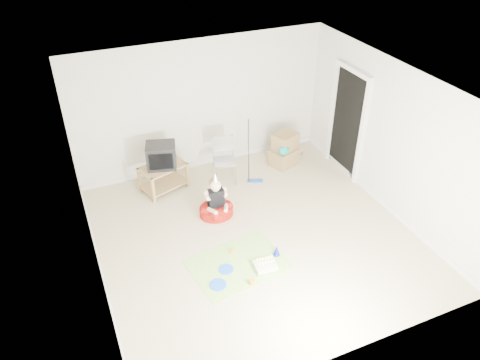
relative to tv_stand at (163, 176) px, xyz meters
name	(u,v)px	position (x,y,z in m)	size (l,w,h in m)	color
ground	(255,236)	(1.01, -1.92, -0.30)	(5.00, 5.00, 0.00)	#CBBA91
doorway_recess	(347,124)	(3.49, -0.72, 0.72)	(0.02, 0.90, 2.05)	black
tv_stand	(163,176)	(0.00, 0.00, 0.00)	(0.95, 0.75, 0.52)	#9A7645
crt_tv	(161,156)	(0.00, 0.00, 0.44)	(0.52, 0.43, 0.45)	black
folding_chair	(225,161)	(1.15, -0.20, 0.15)	(0.50, 0.48, 0.93)	#9B9BA0
cardboard_boxes	(284,150)	(2.50, -0.09, 0.03)	(0.64, 0.59, 0.68)	olive
floor_mop	(255,170)	(1.69, -0.45, -0.04)	(0.32, 0.38, 1.20)	#244BB7
book_pile	(295,151)	(2.93, 0.21, -0.26)	(0.28, 0.32, 0.09)	#216535
seated_woman	(216,206)	(0.62, -1.13, -0.11)	(0.62, 0.62, 0.87)	#A0160E
party_mat	(238,264)	(0.48, -2.42, -0.30)	(1.43, 1.04, 0.01)	#F83481
birthday_cake	(265,266)	(0.83, -2.67, -0.26)	(0.35, 0.29, 0.15)	white
blue_plate_near	(226,269)	(0.27, -2.46, -0.29)	(0.23, 0.23, 0.01)	blue
blue_plate_far	(218,285)	(0.05, -2.71, -0.29)	(0.25, 0.25, 0.01)	blue
orange_cup_near	(232,250)	(0.50, -2.13, -0.26)	(0.06, 0.06, 0.07)	orange
orange_cup_far	(252,282)	(0.51, -2.88, -0.25)	(0.07, 0.07, 0.08)	orange
blue_party_hat	(277,251)	(1.13, -2.47, -0.21)	(0.12, 0.12, 0.17)	#1C25C6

